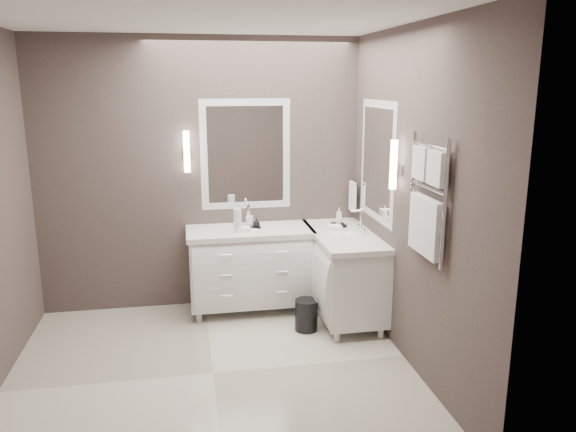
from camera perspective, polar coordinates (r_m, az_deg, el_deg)
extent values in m
cube|color=beige|center=(4.68, -7.62, -15.58)|extent=(3.20, 3.00, 0.01)
cube|color=white|center=(4.12, -8.86, 19.54)|extent=(3.20, 3.00, 0.01)
cube|color=#453937|center=(5.67, -8.84, 4.09)|extent=(3.20, 0.01, 2.70)
cube|color=#453937|center=(2.75, -6.85, -5.92)|extent=(3.20, 0.01, 2.70)
cube|color=#453937|center=(4.54, 12.46, 1.62)|extent=(0.01, 3.00, 2.70)
cube|color=white|center=(5.65, -3.84, -5.23)|extent=(1.20, 0.55, 0.70)
cube|color=white|center=(5.54, -3.90, -1.56)|extent=(1.24, 0.59, 0.05)
ellipsoid|color=white|center=(5.55, -3.90, -1.71)|extent=(0.36, 0.28, 0.12)
cylinder|color=white|center=(5.66, -4.11, 0.18)|extent=(0.02, 0.02, 0.22)
cube|color=white|center=(5.51, 5.68, -5.76)|extent=(0.55, 1.20, 0.70)
cube|color=white|center=(5.40, 5.77, -2.00)|extent=(0.59, 1.24, 0.05)
ellipsoid|color=white|center=(5.40, 5.77, -2.15)|extent=(0.36, 0.28, 0.12)
cylinder|color=white|center=(5.41, 7.43, -0.53)|extent=(0.02, 0.02, 0.22)
cube|color=white|center=(5.66, -4.33, 6.24)|extent=(0.90, 0.02, 1.10)
cube|color=white|center=(5.66, -4.33, 6.24)|extent=(0.77, 0.02, 0.96)
cube|color=white|center=(5.24, 9.04, 5.53)|extent=(0.02, 0.90, 1.10)
cube|color=white|center=(5.24, 9.04, 5.53)|extent=(0.02, 0.90, 0.96)
cube|color=white|center=(5.57, -10.23, 5.94)|extent=(0.05, 0.05, 0.10)
cylinder|color=white|center=(5.56, -10.26, 6.45)|extent=(0.06, 0.06, 0.40)
cube|color=white|center=(4.68, 10.65, 4.53)|extent=(0.05, 0.05, 0.10)
cylinder|color=white|center=(4.67, 10.67, 5.14)|extent=(0.06, 0.06, 0.40)
cylinder|color=white|center=(5.80, 6.70, 3.36)|extent=(0.02, 0.22, 0.02)
cube|color=white|center=(5.82, 6.57, 2.00)|extent=(0.03, 0.17, 0.30)
cylinder|color=white|center=(3.90, 15.66, 1.01)|extent=(0.03, 0.03, 0.90)
cylinder|color=white|center=(4.39, 12.55, 2.54)|extent=(0.03, 0.03, 0.90)
cube|color=white|center=(3.99, 14.90, 4.68)|extent=(0.06, 0.22, 0.24)
cube|color=white|center=(4.22, 13.41, 5.23)|extent=(0.06, 0.22, 0.24)
cube|color=white|center=(4.19, 13.79, -0.99)|extent=(0.06, 0.46, 0.42)
cylinder|color=black|center=(5.30, 1.86, -10.02)|extent=(0.23, 0.23, 0.30)
cube|color=black|center=(5.55, -3.59, -1.14)|extent=(0.16, 0.13, 0.02)
cube|color=black|center=(5.65, 5.18, -0.90)|extent=(0.13, 0.16, 0.02)
cylinder|color=silver|center=(5.41, -5.15, -0.47)|extent=(0.09, 0.09, 0.22)
imported|color=white|center=(5.55, -3.93, -0.26)|extent=(0.08, 0.08, 0.14)
imported|color=black|center=(5.51, -3.25, -0.64)|extent=(0.08, 0.08, 0.09)
imported|color=white|center=(5.63, 5.20, 0.02)|extent=(0.08, 0.08, 0.16)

